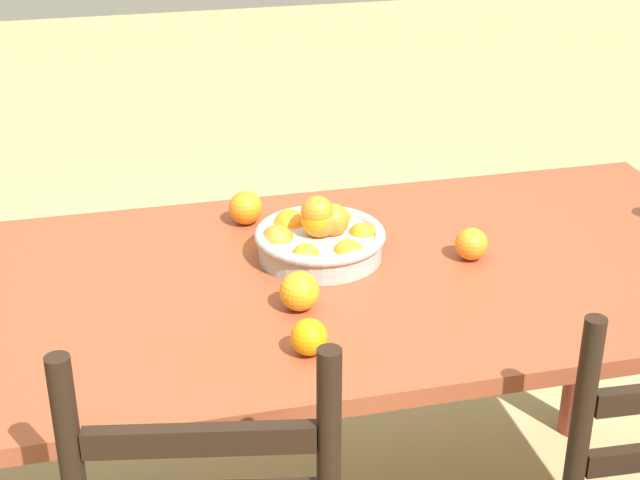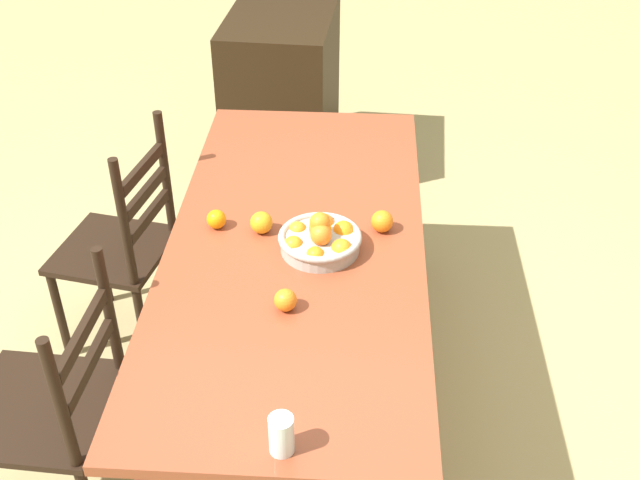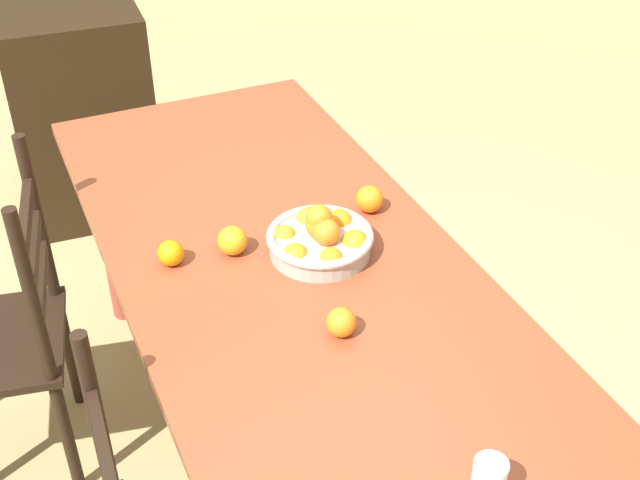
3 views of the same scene
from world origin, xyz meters
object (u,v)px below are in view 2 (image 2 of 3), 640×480
(chair_by_cabinet, at_px, (53,409))
(drinking_glass, at_px, (281,434))
(dining_table, at_px, (297,269))
(orange_loose_2, at_px, (216,219))
(orange_loose_3, at_px, (286,300))
(cabinet, at_px, (282,95))
(orange_loose_0, at_px, (382,221))
(fruit_bowl, at_px, (321,238))
(orange_loose_1, at_px, (261,223))
(chair_near_window, at_px, (123,248))

(chair_by_cabinet, height_order, drinking_glass, chair_by_cabinet)
(dining_table, relative_size, orange_loose_2, 28.85)
(chair_by_cabinet, height_order, orange_loose_2, chair_by_cabinet)
(orange_loose_3, bearing_deg, cabinet, 6.37)
(orange_loose_0, height_order, orange_loose_2, orange_loose_0)
(orange_loose_2, bearing_deg, drinking_glass, -161.14)
(fruit_bowl, height_order, orange_loose_0, fruit_bowl)
(chair_by_cabinet, bearing_deg, orange_loose_1, 135.75)
(chair_near_window, height_order, fruit_bowl, chair_near_window)
(chair_near_window, bearing_deg, fruit_bowl, 76.72)
(chair_near_window, xyz_separation_m, orange_loose_2, (-0.26, -0.45, 0.33))
(orange_loose_1, distance_m, orange_loose_2, 0.16)
(orange_loose_0, xyz_separation_m, drinking_glass, (-0.97, 0.25, 0.02))
(dining_table, height_order, drinking_glass, drinking_glass)
(dining_table, distance_m, orange_loose_0, 0.34)
(chair_near_window, relative_size, orange_loose_2, 14.79)
(chair_by_cabinet, relative_size, cabinet, 1.05)
(cabinet, bearing_deg, drinking_glass, -170.27)
(orange_loose_2, height_order, orange_loose_3, orange_loose_3)
(chair_near_window, bearing_deg, orange_loose_0, 87.52)
(dining_table, height_order, chair_by_cabinet, chair_by_cabinet)
(dining_table, xyz_separation_m, orange_loose_0, (0.08, -0.29, 0.16))
(chair_near_window, xyz_separation_m, drinking_glass, (-1.22, -0.78, 0.36))
(orange_loose_0, bearing_deg, orange_loose_3, 146.35)
(orange_loose_1, bearing_deg, orange_loose_0, -85.39)
(chair_near_window, bearing_deg, orange_loose_2, 70.95)
(orange_loose_2, bearing_deg, orange_loose_0, -88.50)
(orange_loose_2, relative_size, drinking_glass, 0.61)
(cabinet, height_order, orange_loose_2, cabinet)
(orange_loose_1, bearing_deg, cabinet, 3.78)
(chair_near_window, relative_size, cabinet, 1.10)
(fruit_bowl, height_order, orange_loose_3, fruit_bowl)
(orange_loose_0, relative_size, drinking_glass, 0.69)
(chair_near_window, bearing_deg, dining_table, 77.33)
(dining_table, distance_m, orange_loose_3, 0.40)
(chair_by_cabinet, height_order, cabinet, chair_by_cabinet)
(orange_loose_2, distance_m, drinking_glass, 1.01)
(orange_loose_1, relative_size, orange_loose_2, 1.15)
(drinking_glass, bearing_deg, dining_table, 2.75)
(chair_by_cabinet, height_order, orange_loose_1, chair_by_cabinet)
(cabinet, height_order, drinking_glass, cabinet)
(dining_table, bearing_deg, chair_near_window, 66.44)
(chair_near_window, bearing_deg, orange_loose_3, 58.13)
(orange_loose_0, bearing_deg, drinking_glass, 165.53)
(orange_loose_3, relative_size, drinking_glass, 0.63)
(chair_by_cabinet, xyz_separation_m, fruit_bowl, (0.47, -0.82, 0.37))
(orange_loose_0, bearing_deg, cabinet, 17.04)
(orange_loose_2, distance_m, orange_loose_3, 0.51)
(orange_loose_2, bearing_deg, cabinet, -1.40)
(dining_table, height_order, chair_near_window, chair_near_window)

